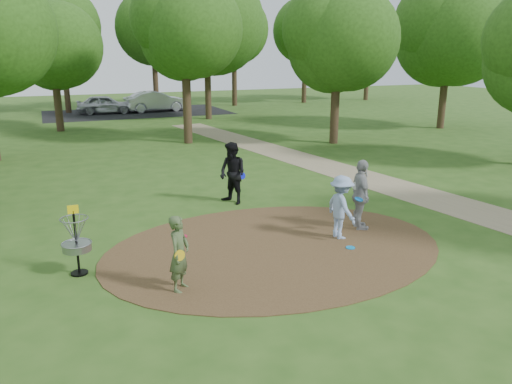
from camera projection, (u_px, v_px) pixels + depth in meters
name	position (u px, v px, depth m)	size (l,w,h in m)	color
ground	(275.00, 248.00, 12.13)	(100.00, 100.00, 0.00)	#2D5119
dirt_clearing	(275.00, 247.00, 12.12)	(8.40, 8.40, 0.02)	#47301C
footpath	(429.00, 197.00, 16.34)	(2.00, 40.00, 0.01)	#8C7A5B
parking_lot	(137.00, 112.00, 39.47)	(14.00, 8.00, 0.01)	black
player_observer_with_disc	(179.00, 254.00, 9.77)	(0.65, 0.68, 1.56)	#465833
player_throwing_with_disc	(341.00, 207.00, 12.55)	(1.02, 1.07, 1.64)	#8AA2CF
player_walking_with_disc	(233.00, 173.00, 15.46)	(1.05, 1.16, 1.93)	black
player_waiting_with_disc	(361.00, 195.00, 13.18)	(0.78, 1.20, 1.89)	#9C9B9E
disc_ground_blue	(350.00, 248.00, 12.06)	(0.22, 0.22, 0.02)	#0C84CE
disc_ground_red	(183.00, 236.00, 12.81)	(0.22, 0.22, 0.02)	#C2133B
car_left	(105.00, 104.00, 38.48)	(1.70, 4.22, 1.44)	#B2B3BA
car_right	(156.00, 101.00, 39.90)	(1.71, 4.91, 1.62)	#B5B7BD
disc_golf_basket	(76.00, 236.00, 10.46)	(0.63, 0.63, 1.54)	black
tree_ring	(240.00, 35.00, 20.20)	(37.48, 46.17, 9.78)	#332316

